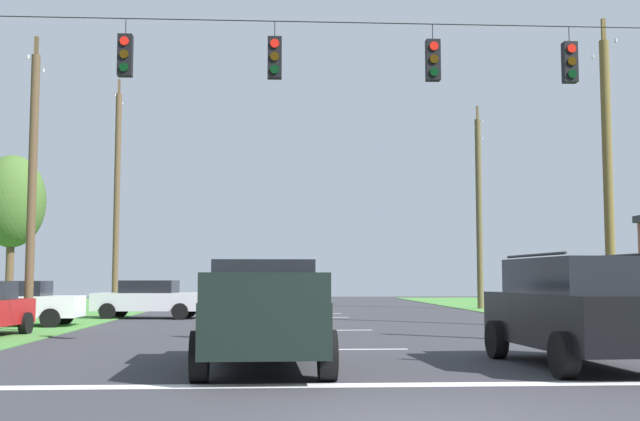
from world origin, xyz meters
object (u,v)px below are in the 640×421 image
utility_pole_mid_right (608,178)px  utility_pole_far_right (479,209)px  pickup_truck (263,314)px  distant_car_oncoming (149,299)px  utility_pole_mid_left (32,185)px  distant_car_crossing_white (14,303)px  tree_roadside_right (12,202)px  suv_black (578,308)px  utility_pole_far_left (117,198)px  overhead_signal_span (348,151)px

utility_pole_mid_right → utility_pole_far_right: utility_pole_far_right is taller
pickup_truck → utility_pole_far_right: (10.93, 26.48, 4.29)m
distant_car_oncoming → utility_pole_mid_left: size_ratio=0.48×
utility_pole_far_right → distant_car_oncoming: bearing=-150.9°
utility_pole_mid_right → distant_car_crossing_white: bearing=173.8°
utility_pole_far_right → tree_roadside_right: bearing=-160.8°
distant_car_crossing_white → utility_pole_mid_left: utility_pole_mid_left is taller
utility_pole_mid_right → utility_pole_far_right: 16.10m
distant_car_oncoming → utility_pole_far_right: utility_pole_far_right is taller
suv_black → utility_pole_far_left: 29.20m
distant_car_oncoming → suv_black: bearing=-59.5°
distant_car_oncoming → utility_pole_mid_right: size_ratio=0.44×
utility_pole_far_right → utility_pole_mid_left: size_ratio=1.18×
overhead_signal_span → tree_roadside_right: bearing=128.5°
distant_car_oncoming → utility_pole_mid_right: 17.88m
distant_car_crossing_white → utility_pole_far_right: (19.37, 14.00, 4.47)m
distant_car_oncoming → utility_pole_far_right: size_ratio=0.41×
pickup_truck → distant_car_oncoming: pickup_truck is taller
overhead_signal_span → pickup_truck: bearing=-120.4°
distant_car_crossing_white → utility_pole_mid_right: size_ratio=0.43×
distant_car_oncoming → tree_roadside_right: tree_roadside_right is taller
suv_black → utility_pole_far_left: size_ratio=0.42×
suv_black → utility_pole_mid_right: bearing=63.7°
distant_car_oncoming → utility_pole_far_right: bearing=29.1°
distant_car_oncoming → utility_pole_far_right: (15.75, 8.75, 4.47)m
overhead_signal_span → suv_black: bearing=-40.7°
utility_pole_far_left → distant_car_crossing_white: bearing=-93.3°
utility_pole_far_right → utility_pole_far_left: bearing=-176.4°
suv_black → utility_pole_far_left: (-13.45, 25.52, 4.56)m
utility_pole_mid_left → utility_pole_far_left: (-0.42, 15.12, 1.16)m
overhead_signal_span → utility_pole_mid_right: size_ratio=1.74×
utility_pole_mid_right → utility_pole_far_right: bearing=90.1°
pickup_truck → tree_roadside_right: tree_roadside_right is taller
overhead_signal_span → utility_pole_mid_right: (9.13, 7.23, 0.37)m
suv_black → utility_pole_mid_left: (-13.03, 10.40, 3.40)m
utility_pole_far_right → utility_pole_far_left: (-18.63, -1.17, 0.36)m
utility_pole_mid_left → tree_roadside_right: utility_pole_mid_left is taller
utility_pole_far_right → utility_pole_far_left: 18.67m
pickup_truck → tree_roadside_right: size_ratio=0.81×
distant_car_crossing_white → utility_pole_mid_right: utility_pole_mid_right is taller
suv_black → utility_pole_far_right: 27.51m
overhead_signal_span → utility_pole_mid_left: size_ratio=1.93×
distant_car_crossing_white → utility_pole_mid_right: 19.94m
distant_car_oncoming → utility_pole_mid_left: 8.74m
distant_car_oncoming → utility_pole_mid_left: (-2.46, -7.53, 3.67)m
overhead_signal_span → utility_pole_mid_left: bearing=142.3°
pickup_truck → utility_pole_mid_left: (-7.28, 10.20, 3.49)m
distant_car_crossing_white → distant_car_oncoming: bearing=55.4°
suv_black → distant_car_oncoming: 20.82m
distant_car_oncoming → utility_pole_mid_right: bearing=-25.0°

